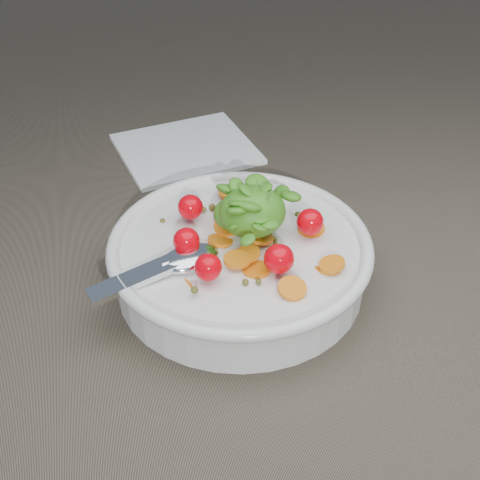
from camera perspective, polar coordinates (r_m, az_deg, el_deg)
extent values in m
plane|color=brown|center=(0.67, -1.69, -2.36)|extent=(6.00, 6.00, 0.00)
cylinder|color=white|center=(0.64, 0.00, -2.02)|extent=(0.24, 0.24, 0.05)
torus|color=white|center=(0.62, 0.00, -0.41)|extent=(0.25, 0.25, 0.01)
cylinder|color=white|center=(0.65, 0.00, -3.38)|extent=(0.12, 0.12, 0.01)
cylinder|color=brown|center=(0.64, 0.00, -2.02)|extent=(0.21, 0.21, 0.03)
cylinder|color=orange|center=(0.69, -0.41, 3.83)|extent=(0.03, 0.03, 0.01)
cylinder|color=orange|center=(0.60, 0.55, -1.24)|extent=(0.03, 0.03, 0.01)
cylinder|color=orange|center=(0.57, 4.49, -4.13)|extent=(0.03, 0.03, 0.01)
cylinder|color=orange|center=(0.69, -0.50, 4.06)|extent=(0.03, 0.03, 0.01)
cylinder|color=orange|center=(0.58, -5.36, -4.32)|extent=(0.04, 0.04, 0.01)
cylinder|color=orange|center=(0.68, -0.64, 4.13)|extent=(0.04, 0.04, 0.01)
cylinder|color=orange|center=(0.60, 7.86, -2.04)|extent=(0.03, 0.03, 0.01)
cylinder|color=orange|center=(0.59, -0.26, -1.66)|extent=(0.03, 0.03, 0.00)
cylinder|color=orange|center=(0.60, 7.53, -2.46)|extent=(0.04, 0.03, 0.01)
cylinder|color=orange|center=(0.64, -1.05, 1.21)|extent=(0.04, 0.04, 0.01)
cylinder|color=orange|center=(0.60, -7.06, -2.73)|extent=(0.03, 0.03, 0.01)
cylinder|color=orange|center=(0.62, 1.64, 0.26)|extent=(0.03, 0.03, 0.01)
cylinder|color=orange|center=(0.65, -1.07, 2.05)|extent=(0.03, 0.03, 0.01)
cylinder|color=orange|center=(0.59, 1.40, -2.58)|extent=(0.03, 0.03, 0.01)
cylinder|color=orange|center=(0.63, -1.70, -0.08)|extent=(0.03, 0.03, 0.01)
cylinder|color=orange|center=(0.64, 6.10, 1.01)|extent=(0.04, 0.03, 0.01)
sphere|color=#524D1B|center=(0.59, -7.30, -2.99)|extent=(0.01, 0.01, 0.01)
sphere|color=#524D1B|center=(0.63, 2.46, 0.41)|extent=(0.01, 0.01, 0.01)
sphere|color=#524D1B|center=(0.58, 0.47, -3.63)|extent=(0.01, 0.01, 0.01)
sphere|color=#524D1B|center=(0.56, -3.90, -4.29)|extent=(0.01, 0.01, 0.01)
sphere|color=#524D1B|center=(0.58, 1.59, -3.57)|extent=(0.01, 0.01, 0.01)
sphere|color=#524D1B|center=(0.60, -2.07, -1.90)|extent=(0.01, 0.01, 0.01)
sphere|color=#524D1B|center=(0.63, 2.90, 0.01)|extent=(0.01, 0.01, 0.01)
sphere|color=#524D1B|center=(0.67, -3.71, 3.06)|extent=(0.01, 0.01, 0.01)
sphere|color=#524D1B|center=(0.62, 3.05, -0.37)|extent=(0.00, 0.00, 0.00)
sphere|color=#524D1B|center=(0.60, -2.16, -1.07)|extent=(0.01, 0.01, 0.01)
sphere|color=#524D1B|center=(0.67, -2.39, 2.80)|extent=(0.01, 0.01, 0.01)
sphere|color=#524D1B|center=(0.66, 4.96, 2.18)|extent=(0.01, 0.01, 0.01)
sphere|color=#524D1B|center=(0.66, -6.63, 1.61)|extent=(0.01, 0.01, 0.01)
sphere|color=#524D1B|center=(0.66, -3.13, 2.61)|extent=(0.01, 0.01, 0.01)
sphere|color=#E0000B|center=(0.63, 6.00, 1.55)|extent=(0.03, 0.03, 0.03)
sphere|color=#E0000B|center=(0.66, 1.17, 3.96)|extent=(0.02, 0.02, 0.02)
sphere|color=#E0000B|center=(0.65, -4.26, 2.82)|extent=(0.02, 0.02, 0.02)
sphere|color=#E0000B|center=(0.60, -4.60, -0.07)|extent=(0.02, 0.02, 0.02)
sphere|color=#E0000B|center=(0.57, -2.73, -2.33)|extent=(0.02, 0.02, 0.02)
sphere|color=#E0000B|center=(0.58, 3.34, -1.62)|extent=(0.03, 0.03, 0.03)
ellipsoid|color=#469521|center=(0.61, 1.06, 2.41)|extent=(0.06, 0.05, 0.05)
ellipsoid|color=#469521|center=(0.62, -0.63, 2.24)|extent=(0.04, 0.04, 0.03)
ellipsoid|color=#469521|center=(0.61, 1.66, 2.49)|extent=(0.02, 0.02, 0.02)
ellipsoid|color=#469521|center=(0.62, 1.11, 3.05)|extent=(0.02, 0.02, 0.01)
ellipsoid|color=#469521|center=(0.60, 1.70, 2.01)|extent=(0.02, 0.02, 0.01)
ellipsoid|color=#469521|center=(0.61, 1.94, 4.36)|extent=(0.03, 0.03, 0.01)
ellipsoid|color=#469521|center=(0.59, 1.69, 1.01)|extent=(0.02, 0.02, 0.01)
ellipsoid|color=#469521|center=(0.61, 1.13, 3.25)|extent=(0.03, 0.03, 0.02)
ellipsoid|color=#469521|center=(0.62, -0.25, 4.56)|extent=(0.02, 0.02, 0.02)
ellipsoid|color=#469521|center=(0.61, 0.11, 3.57)|extent=(0.02, 0.02, 0.02)
ellipsoid|color=#469521|center=(0.59, 0.80, 2.84)|extent=(0.03, 0.03, 0.03)
ellipsoid|color=#469521|center=(0.63, -1.11, 4.35)|extent=(0.03, 0.03, 0.02)
ellipsoid|color=#469521|center=(0.59, -0.21, 2.52)|extent=(0.03, 0.03, 0.02)
ellipsoid|color=#469521|center=(0.61, -0.02, 2.75)|extent=(0.03, 0.03, 0.02)
ellipsoid|color=#469521|center=(0.60, 2.52, 1.41)|extent=(0.03, 0.03, 0.01)
ellipsoid|color=#469521|center=(0.57, 0.67, 0.02)|extent=(0.02, 0.02, 0.01)
ellipsoid|color=#469521|center=(0.63, 1.50, 4.75)|extent=(0.03, 0.03, 0.02)
ellipsoid|color=#469521|center=(0.62, 1.34, 3.76)|extent=(0.03, 0.03, 0.02)
ellipsoid|color=#469521|center=(0.61, 1.68, 3.90)|extent=(0.02, 0.02, 0.01)
ellipsoid|color=#469521|center=(0.59, -0.01, 3.08)|extent=(0.03, 0.03, 0.02)
ellipsoid|color=#469521|center=(0.60, 0.03, 1.71)|extent=(0.02, 0.02, 0.01)
ellipsoid|color=#469521|center=(0.61, 1.29, 3.58)|extent=(0.03, 0.03, 0.02)
ellipsoid|color=#469521|center=(0.60, 0.70, 4.16)|extent=(0.03, 0.03, 0.02)
ellipsoid|color=#469521|center=(0.63, 4.39, 3.74)|extent=(0.03, 0.03, 0.02)
ellipsoid|color=#469521|center=(0.64, 3.58, 4.13)|extent=(0.02, 0.02, 0.02)
ellipsoid|color=#469521|center=(0.60, -0.45, 1.15)|extent=(0.02, 0.02, 0.02)
ellipsoid|color=#469521|center=(0.61, 1.10, 3.62)|extent=(0.03, 0.03, 0.02)
ellipsoid|color=#469521|center=(0.61, 0.25, 4.04)|extent=(0.03, 0.03, 0.01)
cylinder|color=#4C8C33|center=(0.61, 1.49, 3.39)|extent=(0.01, 0.01, 0.04)
cylinder|color=#4C8C33|center=(0.61, 1.34, 3.51)|extent=(0.01, 0.02, 0.04)
cylinder|color=#4C8C33|center=(0.60, 1.98, 2.72)|extent=(0.01, 0.01, 0.04)
ellipsoid|color=silver|center=(0.60, -4.34, -1.55)|extent=(0.06, 0.05, 0.02)
cube|color=silver|center=(0.59, -8.08, -2.92)|extent=(0.11, 0.05, 0.02)
cylinder|color=silver|center=(0.59, -5.82, -2.01)|extent=(0.02, 0.01, 0.01)
cube|color=white|center=(0.86, -4.63, 7.76)|extent=(0.19, 0.17, 0.01)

